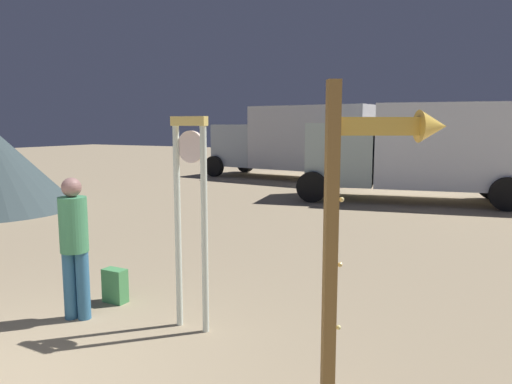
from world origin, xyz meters
name	(u,v)px	position (x,y,z in m)	size (l,w,h in m)	color
standing_clock	(191,205)	(0.86, 2.31, 1.40)	(0.44, 0.11, 2.35)	white
arrow_sign	(367,197)	(2.93, 1.74, 1.70)	(0.89, 0.65, 2.59)	olive
person_near_clock	(74,241)	(-0.50, 1.90, 0.93)	(0.32, 0.32, 1.67)	teal
backpack	(116,286)	(-0.49, 2.51, 0.21)	(0.30, 0.21, 0.44)	#4C9957
box_truck_near	(436,149)	(1.95, 13.09, 1.57)	(7.53, 3.66, 2.87)	white
box_truck_far	(298,140)	(-4.06, 16.93, 1.63)	(7.50, 3.29, 3.02)	silver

